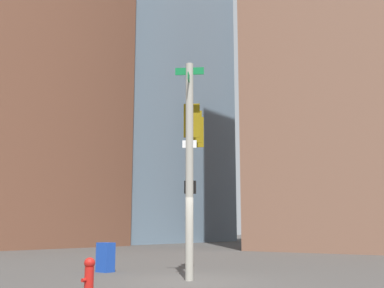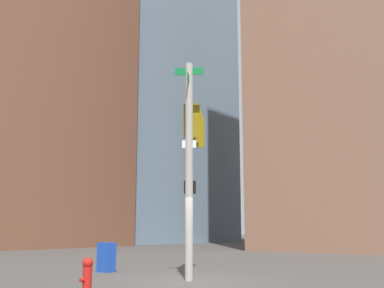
# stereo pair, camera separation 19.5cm
# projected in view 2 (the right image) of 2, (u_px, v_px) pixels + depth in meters

# --- Properties ---
(ground_plane) EXTENTS (200.00, 200.00, 0.00)m
(ground_plane) POSITION_uv_depth(u_px,v_px,m) (188.00, 281.00, 14.23)
(ground_plane) COLOR #423F3D
(signal_pole_assembly) EXTENTS (3.47, 2.29, 6.85)m
(signal_pole_assembly) POSITION_uv_depth(u_px,v_px,m) (193.00, 143.00, 16.09)
(signal_pole_assembly) COLOR #9E998C
(signal_pole_assembly) RESTS_ON ground_plane
(fire_hydrant) EXTENTS (0.34, 0.26, 0.87)m
(fire_hydrant) POSITION_uv_depth(u_px,v_px,m) (87.00, 275.00, 11.23)
(fire_hydrant) COLOR red
(fire_hydrant) RESTS_ON ground_plane
(newspaper_box) EXTENTS (0.45, 0.56, 1.05)m
(newspaper_box) POSITION_uv_depth(u_px,v_px,m) (106.00, 257.00, 17.23)
(newspaper_box) COLOR #193FA5
(newspaper_box) RESTS_ON ground_plane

